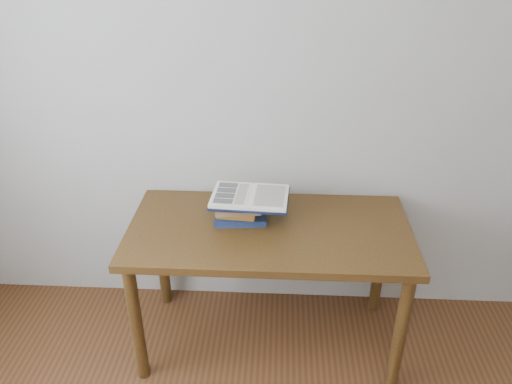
{
  "coord_description": "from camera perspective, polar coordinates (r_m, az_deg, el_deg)",
  "views": [
    {
      "loc": [
        0.08,
        -0.61,
        2.03
      ],
      "look_at": [
        -0.02,
        1.39,
        0.91
      ],
      "focal_mm": 35.0,
      "sensor_mm": 36.0,
      "label": 1
    }
  ],
  "objects": [
    {
      "name": "desk",
      "position": [
        2.44,
        1.51,
        -6.02
      ],
      "size": [
        1.35,
        0.67,
        0.72
      ],
      "color": "#4B3312",
      "rests_on": "ground"
    },
    {
      "name": "room_shell",
      "position": [
        0.76,
        -9.97,
        -3.29
      ],
      "size": [
        3.54,
        3.54,
        2.62
      ],
      "color": "#B0AFA7",
      "rests_on": "ground"
    },
    {
      "name": "book_stack",
      "position": [
        2.41,
        -2.02,
        -1.94
      ],
      "size": [
        0.26,
        0.19,
        0.12
      ],
      "color": "navy",
      "rests_on": "desk"
    },
    {
      "name": "open_book",
      "position": [
        2.36,
        -0.69,
        -0.56
      ],
      "size": [
        0.38,
        0.28,
        0.03
      ],
      "rotation": [
        0.0,
        0.0,
        -0.06
      ],
      "color": "black",
      "rests_on": "book_stack"
    }
  ]
}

